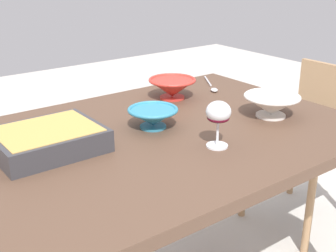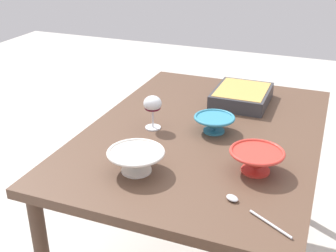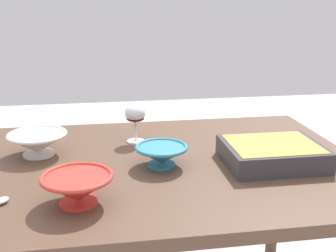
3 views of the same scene
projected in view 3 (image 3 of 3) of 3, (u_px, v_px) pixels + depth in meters
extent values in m
cube|color=brown|center=(160.00, 166.00, 1.41)|extent=(1.34, 0.95, 0.04)
cylinder|color=#493427|center=(8.00, 219.00, 1.82)|extent=(0.05, 0.05, 0.72)
cylinder|color=#493427|center=(275.00, 199.00, 2.00)|extent=(0.05, 0.05, 0.72)
cylinder|color=white|center=(136.00, 141.00, 1.59)|extent=(0.07, 0.07, 0.01)
cylinder|color=white|center=(136.00, 131.00, 1.58)|extent=(0.01, 0.01, 0.08)
ellipsoid|color=white|center=(135.00, 113.00, 1.56)|extent=(0.08, 0.08, 0.06)
ellipsoid|color=#4C0A19|center=(135.00, 118.00, 1.56)|extent=(0.07, 0.07, 0.02)
cube|color=#38383D|center=(272.00, 154.00, 1.37)|extent=(0.31, 0.25, 0.07)
cube|color=tan|center=(273.00, 146.00, 1.37)|extent=(0.28, 0.23, 0.02)
cylinder|color=teal|center=(162.00, 165.00, 1.36)|extent=(0.09, 0.09, 0.01)
cone|color=teal|center=(161.00, 156.00, 1.35)|extent=(0.16, 0.16, 0.06)
torus|color=teal|center=(161.00, 147.00, 1.34)|extent=(0.17, 0.17, 0.01)
cylinder|color=white|center=(39.00, 154.00, 1.45)|extent=(0.11, 0.11, 0.01)
cone|color=white|center=(38.00, 144.00, 1.44)|extent=(0.19, 0.19, 0.07)
torus|color=white|center=(37.00, 135.00, 1.43)|extent=(0.20, 0.20, 0.01)
cylinder|color=red|center=(79.00, 202.00, 1.11)|extent=(0.10, 0.10, 0.01)
cone|color=red|center=(78.00, 189.00, 1.10)|extent=(0.18, 0.18, 0.07)
torus|color=red|center=(77.00, 177.00, 1.09)|extent=(0.19, 0.19, 0.01)
ellipsoid|color=silver|center=(2.00, 201.00, 1.11)|extent=(0.05, 0.05, 0.01)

